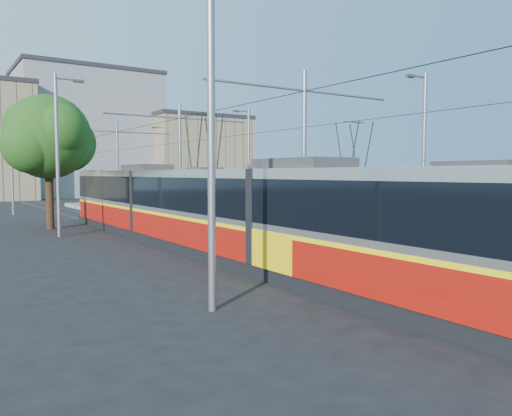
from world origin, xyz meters
TOP-DOWN VIEW (x-y plane):
  - ground at (0.00, 0.00)m, footprint 160.00×160.00m
  - platform at (0.00, 17.00)m, footprint 4.00×50.00m
  - tactile_strip_left at (-1.45, 17.00)m, footprint 0.70×50.00m
  - tactile_strip_right at (1.45, 17.00)m, footprint 0.70×50.00m
  - rails at (0.00, 17.00)m, footprint 8.71×70.00m
  - tram_left at (-3.60, 9.88)m, footprint 2.43×31.38m
  - tram_right at (3.60, 8.83)m, footprint 2.43×31.73m
  - catenary at (0.00, 14.15)m, footprint 9.20×70.00m
  - street_lamps at (-0.00, 21.00)m, footprint 15.18×38.22m
  - shelter at (0.47, 16.91)m, footprint 0.66×1.05m
  - tree at (-6.85, 22.15)m, footprint 5.20×4.81m
  - building_centre at (6.00, 64.00)m, footprint 18.36×14.28m
  - building_right at (20.00, 58.00)m, footprint 14.28×10.20m

SIDE VIEW (x-z plane):
  - ground at x=0.00m, z-range 0.00..0.00m
  - rails at x=0.00m, z-range 0.00..0.03m
  - platform at x=0.00m, z-range 0.00..0.30m
  - tactile_strip_left at x=-1.45m, z-range 0.30..0.31m
  - tactile_strip_right at x=1.45m, z-range 0.30..0.31m
  - shelter at x=0.47m, z-range 0.36..2.67m
  - tram_left at x=-3.60m, z-range -1.04..4.46m
  - tram_right at x=3.60m, z-range -0.89..4.61m
  - street_lamps at x=0.00m, z-range 0.18..8.18m
  - catenary at x=0.00m, z-range 1.02..8.02m
  - tree at x=-6.85m, z-range 1.33..8.88m
  - building_right at x=20.00m, z-range 0.01..11.47m
  - building_centre at x=6.00m, z-range 0.01..17.21m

